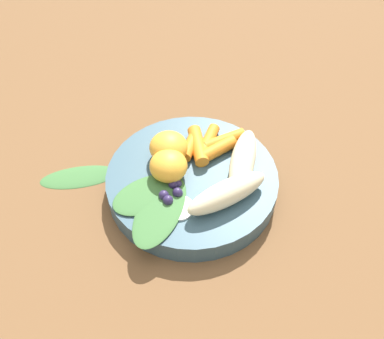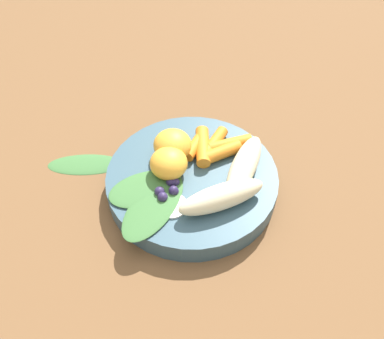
# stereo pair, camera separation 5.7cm
# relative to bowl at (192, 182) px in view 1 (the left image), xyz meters

# --- Properties ---
(ground_plane) EXTENTS (2.40, 2.40, 0.00)m
(ground_plane) POSITION_rel_bowl_xyz_m (0.00, 0.00, -0.02)
(ground_plane) COLOR brown
(bowl) EXTENTS (0.23, 0.23, 0.03)m
(bowl) POSITION_rel_bowl_xyz_m (0.00, 0.00, 0.00)
(bowl) COLOR #385666
(bowl) RESTS_ON ground_plane
(banana_peeled_left) EXTENTS (0.06, 0.12, 0.03)m
(banana_peeled_left) POSITION_rel_bowl_xyz_m (-0.07, -0.01, 0.03)
(banana_peeled_left) COLOR beige
(banana_peeled_left) RESTS_ON bowl
(banana_peeled_right) EXTENTS (0.12, 0.08, 0.03)m
(banana_peeled_right) POSITION_rel_bowl_xyz_m (-0.04, 0.05, 0.03)
(banana_peeled_right) COLOR beige
(banana_peeled_right) RESTS_ON bowl
(orange_segment_near) EXTENTS (0.05, 0.05, 0.04)m
(orange_segment_near) POSITION_rel_bowl_xyz_m (0.03, -0.00, 0.03)
(orange_segment_near) COLOR #F4A833
(orange_segment_near) RESTS_ON bowl
(orange_segment_far) EXTENTS (0.05, 0.05, 0.04)m
(orange_segment_far) POSITION_rel_bowl_xyz_m (0.03, -0.03, 0.03)
(orange_segment_far) COLOR #F4A833
(orange_segment_far) RESTS_ON bowl
(carrot_front) EXTENTS (0.06, 0.05, 0.02)m
(carrot_front) POSITION_rel_bowl_xyz_m (-0.04, -0.04, 0.02)
(carrot_front) COLOR orange
(carrot_front) RESTS_ON bowl
(carrot_mid_left) EXTENTS (0.06, 0.04, 0.02)m
(carrot_mid_left) POSITION_rel_bowl_xyz_m (-0.05, -0.05, 0.02)
(carrot_mid_left) COLOR orange
(carrot_mid_left) RESTS_ON bowl
(carrot_mid_right) EXTENTS (0.04, 0.06, 0.02)m
(carrot_mid_right) POSITION_rel_bowl_xyz_m (-0.03, -0.06, 0.02)
(carrot_mid_right) COLOR orange
(carrot_mid_right) RESTS_ON bowl
(carrot_rear) EXTENTS (0.03, 0.07, 0.02)m
(carrot_rear) POSITION_rel_bowl_xyz_m (-0.01, -0.04, 0.02)
(carrot_rear) COLOR orange
(carrot_rear) RESTS_ON bowl
(carrot_small) EXTENTS (0.03, 0.05, 0.02)m
(carrot_small) POSITION_rel_bowl_xyz_m (-0.00, -0.05, 0.02)
(carrot_small) COLOR orange
(carrot_small) RESTS_ON bowl
(blueberry_pile) EXTENTS (0.03, 0.04, 0.01)m
(blueberry_pile) POSITION_rel_bowl_xyz_m (0.03, 0.03, 0.02)
(blueberry_pile) COLOR #2D234C
(blueberry_pile) RESTS_ON bowl
(coconut_shred_patch) EXTENTS (0.04, 0.04, 0.00)m
(coconut_shred_patch) POSITION_rel_bowl_xyz_m (0.02, 0.06, 0.02)
(coconut_shred_patch) COLOR white
(coconut_shred_patch) RESTS_ON bowl
(kale_leaf_left) EXTENTS (0.11, 0.10, 0.01)m
(kale_leaf_left) POSITION_rel_bowl_xyz_m (0.06, 0.03, 0.02)
(kale_leaf_left) COLOR #3D7038
(kale_leaf_left) RESTS_ON bowl
(kale_leaf_right) EXTENTS (0.09, 0.13, 0.01)m
(kale_leaf_right) POSITION_rel_bowl_xyz_m (0.04, 0.06, 0.02)
(kale_leaf_right) COLOR #3D7038
(kale_leaf_right) RESTS_ON bowl
(kale_leaf_stray) EXTENTS (0.11, 0.06, 0.01)m
(kale_leaf_stray) POSITION_rel_bowl_xyz_m (0.16, -0.03, -0.01)
(kale_leaf_stray) COLOR #3D7038
(kale_leaf_stray) RESTS_ON ground_plane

